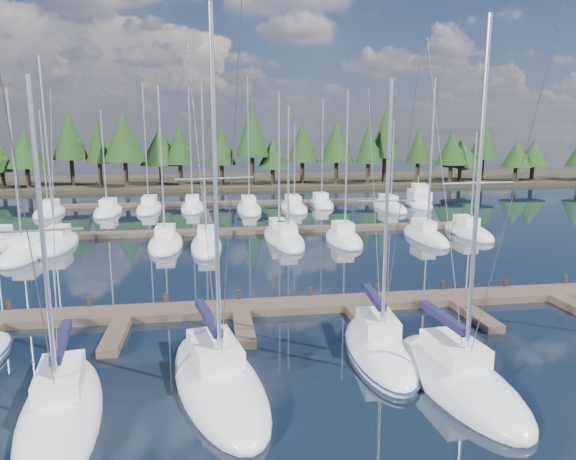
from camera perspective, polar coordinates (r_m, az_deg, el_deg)
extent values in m
plane|color=black|center=(39.66, -6.33, -3.16)|extent=(260.00, 260.00, 0.00)
cube|color=#2E2819|center=(98.91, -7.77, 5.39)|extent=(220.00, 30.00, 0.60)
cube|color=#4E3E30|center=(28.10, -5.33, -8.64)|extent=(44.00, 2.00, 0.40)
cube|color=#4E3E30|center=(25.68, -18.67, -11.11)|extent=(0.90, 4.00, 0.40)
cube|color=#4E3E30|center=(25.30, -4.92, -10.89)|extent=(0.90, 4.00, 0.40)
cube|color=#4E3E30|center=(26.32, 8.44, -10.09)|extent=(0.90, 4.00, 0.40)
cube|color=#4E3E30|center=(28.59, 20.16, -8.94)|extent=(0.90, 4.00, 0.40)
cylinder|color=black|center=(30.82, -28.54, -7.69)|extent=(0.26, 0.26, 0.90)
cylinder|color=black|center=(29.68, -21.21, -7.77)|extent=(0.26, 0.26, 0.90)
cylinder|color=black|center=(29.05, -13.42, -7.72)|extent=(0.26, 0.26, 0.90)
cylinder|color=black|center=(28.97, -5.45, -7.52)|extent=(0.26, 0.26, 0.90)
cylinder|color=black|center=(29.43, 2.41, -7.18)|extent=(0.26, 0.26, 0.90)
cylinder|color=black|center=(30.42, 9.88, -6.73)|extent=(0.26, 0.26, 0.90)
cylinder|color=black|center=(31.88, 16.76, -6.22)|extent=(0.26, 0.26, 0.90)
cylinder|color=black|center=(33.75, 22.94, -5.68)|extent=(0.26, 0.26, 0.90)
cylinder|color=black|center=(35.98, 28.41, -5.15)|extent=(0.26, 0.26, 0.90)
cube|color=#4E3E30|center=(49.38, -6.81, -0.14)|extent=(50.00, 1.80, 0.40)
cube|color=#4E3E30|center=(69.11, -7.36, 2.98)|extent=(46.00, 1.80, 0.40)
ellipsoid|color=silver|center=(19.87, -23.87, -18.39)|extent=(3.86, 8.95, 1.90)
cube|color=silver|center=(19.72, -24.00, -14.72)|extent=(1.83, 2.95, 0.70)
cylinder|color=silver|center=(17.43, -25.52, -1.68)|extent=(0.18, 0.18, 10.19)
cylinder|color=silver|center=(20.38, -23.83, -11.57)|extent=(0.68, 3.79, 0.12)
cube|color=#151335|center=(20.32, -23.86, -11.18)|extent=(0.88, 3.65, 0.30)
cylinder|color=silver|center=(17.33, -25.66, -0.03)|extent=(2.33, 0.42, 0.07)
cylinder|color=#3F3F44|center=(15.67, -26.43, -3.63)|extent=(0.58, 3.72, 10.50)
cylinder|color=#3F3F44|center=(19.68, -24.55, -0.71)|extent=(0.71, 4.57, 10.50)
ellipsoid|color=silver|center=(20.52, -7.78, -16.53)|extent=(4.86, 9.79, 1.90)
cube|color=silver|center=(20.42, -8.16, -12.95)|extent=(2.24, 3.27, 0.70)
cylinder|color=silver|center=(17.92, -8.04, 3.67)|extent=(0.19, 0.19, 12.69)
cylinder|color=silver|center=(21.16, -8.87, -9.91)|extent=(0.95, 4.07, 0.12)
cube|color=#151335|center=(21.11, -8.88, -9.53)|extent=(1.14, 3.93, 0.30)
cylinder|color=silver|center=(17.85, -8.09, 5.69)|extent=(2.69, 0.62, 0.07)
cylinder|color=#3F3F44|center=(15.99, -6.49, 2.30)|extent=(0.85, 3.98, 13.00)
cylinder|color=#3F3F44|center=(20.36, -9.52, 4.05)|extent=(1.04, 4.90, 13.00)
ellipsoid|color=silver|center=(23.22, 10.10, -13.22)|extent=(3.21, 7.77, 1.90)
cube|color=silver|center=(23.10, 9.97, -10.12)|extent=(1.63, 2.53, 0.70)
cylinder|color=silver|center=(21.12, 10.90, 1.77)|extent=(0.17, 0.17, 10.59)
cylinder|color=silver|center=(23.68, 9.50, -7.65)|extent=(0.38, 3.34, 0.12)
cube|color=#151335|center=(23.64, 9.51, -7.30)|extent=(0.60, 3.21, 0.30)
cylinder|color=silver|center=(21.04, 10.95, 3.20)|extent=(2.36, 0.26, 0.07)
cylinder|color=#3F3F44|center=(19.59, 12.10, 0.58)|extent=(0.29, 3.28, 10.89)
cylinder|color=#3F3F44|center=(23.07, 9.61, 2.20)|extent=(0.35, 4.04, 10.90)
ellipsoid|color=#0E1F46|center=(23.19, 10.11, -13.06)|extent=(3.34, 8.08, 0.18)
ellipsoid|color=silver|center=(21.46, 18.39, -15.73)|extent=(3.51, 8.44, 1.90)
cube|color=silver|center=(21.29, 18.02, -12.38)|extent=(1.81, 2.74, 0.70)
cylinder|color=silver|center=(19.09, 20.27, 3.06)|extent=(0.17, 0.17, 12.37)
cylinder|color=silver|center=(21.81, 16.82, -9.61)|extent=(0.34, 3.64, 0.12)
cube|color=#151335|center=(21.76, 16.84, -9.24)|extent=(0.56, 3.49, 0.30)
cylinder|color=silver|center=(19.02, 20.40, 4.90)|extent=(2.70, 0.24, 0.07)
cylinder|color=#3F3F44|center=(17.65, 23.30, 1.76)|extent=(0.25, 3.58, 12.68)
cylinder|color=#3F3F44|center=(20.97, 17.07, 3.48)|extent=(0.30, 4.40, 12.68)
ellipsoid|color=silver|center=(45.03, -27.18, -2.42)|extent=(2.77, 8.42, 1.90)
cube|color=silver|center=(45.19, -27.15, -0.82)|extent=(1.52, 2.69, 0.70)
cylinder|color=silver|center=(43.73, -28.11, 6.03)|extent=(0.16, 0.16, 11.69)
ellipsoid|color=silver|center=(47.35, -24.27, -1.58)|extent=(2.76, 8.85, 1.90)
cube|color=silver|center=(47.54, -24.24, -0.05)|extent=(1.52, 2.83, 0.70)
cylinder|color=silver|center=(46.00, -25.20, 8.14)|extent=(0.16, 0.16, 14.39)
ellipsoid|color=silver|center=(44.74, -13.45, -1.58)|extent=(2.82, 8.31, 1.90)
cube|color=silver|center=(44.91, -13.47, 0.02)|extent=(1.55, 2.66, 0.70)
cylinder|color=silver|center=(43.39, -13.89, 7.30)|extent=(0.16, 0.16, 12.20)
ellipsoid|color=silver|center=(43.34, -9.06, -1.82)|extent=(2.52, 8.73, 1.90)
cube|color=silver|center=(43.52, -9.10, -0.15)|extent=(1.38, 2.79, 0.70)
cylinder|color=silver|center=(41.94, -9.35, 7.47)|extent=(0.16, 0.16, 12.37)
ellipsoid|color=silver|center=(46.66, -1.05, -0.78)|extent=(2.46, 8.72, 1.90)
cube|color=silver|center=(46.86, -1.13, 0.77)|extent=(1.35, 2.79, 0.70)
cylinder|color=silver|center=(45.34, -1.01, 7.61)|extent=(0.16, 0.16, 11.98)
ellipsoid|color=silver|center=(44.61, -0.04, -1.32)|extent=(2.69, 8.48, 1.90)
cube|color=silver|center=(44.78, -0.12, 0.30)|extent=(1.48, 2.71, 0.70)
cylinder|color=silver|center=(43.31, 0.04, 6.58)|extent=(0.16, 0.16, 10.66)
ellipsoid|color=silver|center=(45.55, 6.21, -1.13)|extent=(2.81, 7.41, 1.90)
cube|color=silver|center=(45.67, 6.12, 0.44)|extent=(1.55, 2.37, 0.70)
cylinder|color=silver|center=(44.29, 6.51, 7.48)|extent=(0.16, 0.16, 12.01)
ellipsoid|color=silver|center=(48.06, 14.99, -0.81)|extent=(2.43, 8.57, 1.90)
cube|color=silver|center=(48.22, 14.86, 0.69)|extent=(1.34, 2.74, 0.70)
cylinder|color=silver|center=(46.78, 15.65, 7.97)|extent=(0.16, 0.16, 13.05)
ellipsoid|color=silver|center=(51.36, 19.36, -0.32)|extent=(2.60, 8.38, 1.90)
cube|color=silver|center=(51.52, 19.23, 1.08)|extent=(1.43, 2.68, 0.70)
cylinder|color=silver|center=(50.30, 19.95, 5.32)|extent=(0.16, 0.16, 8.54)
ellipsoid|color=silver|center=(66.28, -24.98, 1.68)|extent=(2.89, 7.83, 1.90)
cube|color=silver|center=(66.49, -24.97, 2.75)|extent=(1.59, 2.51, 0.70)
cylinder|color=silver|center=(65.31, -25.52, 7.09)|extent=(0.16, 0.16, 10.91)
ellipsoid|color=silver|center=(64.76, -19.37, 1.89)|extent=(2.92, 8.77, 1.90)
cube|color=silver|center=(65.02, -19.36, 2.99)|extent=(1.61, 2.81, 0.70)
cylinder|color=silver|center=(63.72, -19.80, 7.50)|extent=(0.16, 0.16, 11.06)
ellipsoid|color=silver|center=(65.96, -15.16, 2.28)|extent=(2.89, 10.46, 1.90)
cube|color=silver|center=(66.32, -15.16, 3.37)|extent=(1.59, 3.35, 0.70)
cylinder|color=silver|center=(64.79, -15.56, 9.18)|extent=(0.16, 0.16, 14.20)
ellipsoid|color=silver|center=(65.42, -10.54, 2.40)|extent=(2.88, 9.38, 1.90)
cube|color=silver|center=(65.73, -10.56, 3.50)|extent=(1.58, 3.00, 0.70)
cylinder|color=silver|center=(64.30, -10.79, 9.22)|extent=(0.16, 0.16, 13.86)
ellipsoid|color=silver|center=(63.60, -4.36, 2.32)|extent=(2.90, 10.85, 1.90)
cube|color=silver|center=(63.97, -4.41, 3.45)|extent=(1.59, 3.47, 0.70)
cylinder|color=silver|center=(62.37, -4.43, 9.83)|extent=(0.16, 0.16, 14.94)
ellipsoid|color=silver|center=(64.37, 0.64, 2.45)|extent=(2.99, 9.98, 1.90)
cube|color=silver|center=(64.70, 0.58, 3.57)|extent=(1.64, 3.19, 0.70)
cylinder|color=silver|center=(63.31, 0.73, 7.37)|extent=(0.16, 0.16, 9.41)
ellipsoid|color=silver|center=(67.43, 3.70, 2.81)|extent=(2.99, 7.33, 1.90)
cube|color=silver|center=(67.63, 3.64, 3.86)|extent=(1.64, 2.34, 0.70)
cylinder|color=silver|center=(66.45, 3.84, 8.93)|extent=(0.16, 0.16, 12.69)
ellipsoid|color=silver|center=(66.14, 11.19, 2.47)|extent=(2.75, 10.20, 1.90)
cube|color=silver|center=(66.45, 11.08, 3.56)|extent=(1.51, 3.26, 0.70)
cylinder|color=silver|center=(65.09, 11.53, 7.46)|extent=(0.16, 0.16, 9.88)
ellipsoid|color=silver|center=(70.18, 14.33, 2.77)|extent=(4.92, 9.75, 1.86)
cube|color=silver|center=(70.03, 14.37, 3.78)|extent=(3.32, 5.49, 1.24)
cube|color=silver|center=(69.46, 14.49, 4.58)|extent=(2.33, 3.54, 0.93)
cylinder|color=silver|center=(70.76, 14.29, 5.20)|extent=(0.09, 0.09, 1.66)
cylinder|color=black|center=(98.39, -29.11, 4.98)|extent=(0.70, 0.70, 2.44)
cone|color=black|center=(98.17, -29.30, 7.07)|extent=(4.63, 4.63, 4.75)
ellipsoid|color=black|center=(98.05, -28.97, 6.46)|extent=(2.78, 2.78, 2.78)
cylinder|color=black|center=(93.69, -26.91, 5.19)|extent=(0.70, 0.70, 3.21)
cone|color=black|center=(93.44, -27.16, 8.07)|extent=(5.90, 5.90, 6.25)
ellipsoid|color=black|center=(93.33, -26.80, 7.22)|extent=(3.54, 3.54, 3.54)
cylinder|color=black|center=(94.94, -22.84, 5.92)|extent=(0.70, 0.70, 4.36)
cone|color=black|center=(94.70, -23.13, 9.79)|extent=(5.72, 5.72, 8.49)
ellipsoid|color=black|center=(94.60, -22.74, 8.64)|extent=(3.43, 3.43, 3.43)
cylinder|color=black|center=(93.11, -20.13, 5.84)|extent=(0.70, 0.70, 3.78)
cone|color=black|center=(92.85, -20.36, 9.26)|extent=(4.22, 4.22, 7.34)
ellipsoid|color=black|center=(92.80, -19.98, 8.24)|extent=(2.53, 2.53, 2.53)
cylinder|color=black|center=(88.61, -17.56, 5.91)|extent=(0.70, 0.70, 4.17)
cone|color=black|center=(88.35, -17.79, 9.87)|extent=(6.75, 6.75, 8.11)
ellipsoid|color=black|center=(88.30, -17.39, 8.69)|extent=(4.05, 4.05, 4.05)
cylinder|color=black|center=(91.54, -13.89, 5.96)|extent=(0.70, 0.70, 3.30)
cone|color=black|center=(91.28, -14.03, 9.00)|extent=(6.93, 6.93, 6.41)
ellipsoid|color=black|center=(91.29, -13.67, 8.09)|extent=(4.16, 4.16, 4.16)
cylinder|color=black|center=(89.81, -11.84, 6.05)|extent=(0.70, 0.70, 3.57)
cone|color=black|center=(89.54, -11.97, 9.40)|extent=(4.97, 4.97, 6.94)
ellipsoid|color=black|center=(89.56, -11.61, 8.39)|extent=(2.98, 2.98, 2.98)
cylinder|color=black|center=(89.64, -7.36, 6.12)|extent=(0.70, 0.70, 3.40)
cone|color=black|center=(89.37, -7.44, 9.33)|extent=(4.89, 4.89, 6.62)
ellipsoid|color=black|center=(89.44, -7.09, 8.37)|extent=(2.93, 2.93, 2.93)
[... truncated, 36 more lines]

